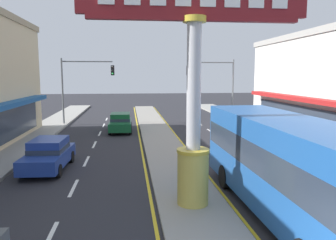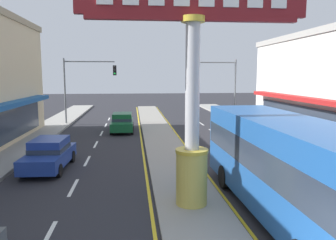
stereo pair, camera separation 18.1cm
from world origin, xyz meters
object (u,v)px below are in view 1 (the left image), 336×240
(district_sign, at_px, (194,79))
(traffic_light_right_side, at_px, (216,79))
(sedan_mid_left_lane, at_px, (49,154))
(bus_near_right_lane, at_px, (294,165))
(sedan_near_left_lane, at_px, (120,122))
(traffic_light_left_side, at_px, (82,80))

(district_sign, xyz_separation_m, traffic_light_right_side, (6.49, 21.62, -0.32))
(district_sign, height_order, sedan_mid_left_lane, district_sign)
(traffic_light_right_side, distance_m, sedan_mid_left_lane, 20.73)
(district_sign, xyz_separation_m, bus_near_right_lane, (2.91, -1.55, -2.70))
(district_sign, height_order, traffic_light_right_side, district_sign)
(sedan_near_left_lane, bearing_deg, district_sign, -79.99)
(bus_near_right_lane, xyz_separation_m, sedan_near_left_lane, (-5.81, 18.02, -1.08))
(district_sign, relative_size, bus_near_right_lane, 0.70)
(sedan_near_left_lane, bearing_deg, traffic_light_right_side, 28.73)
(traffic_light_right_side, bearing_deg, traffic_light_left_side, -175.76)
(traffic_light_left_side, relative_size, bus_near_right_lane, 0.55)
(sedan_near_left_lane, xyz_separation_m, sedan_mid_left_lane, (-3.30, -10.87, 0.00))
(traffic_light_left_side, relative_size, sedan_near_left_lane, 1.44)
(district_sign, relative_size, sedan_mid_left_lane, 1.80)
(sedan_mid_left_lane, bearing_deg, bus_near_right_lane, -38.14)
(district_sign, height_order, bus_near_right_lane, district_sign)
(district_sign, height_order, traffic_light_left_side, district_sign)
(bus_near_right_lane, height_order, sedan_near_left_lane, bus_near_right_lane)
(district_sign, distance_m, sedan_mid_left_lane, 9.17)
(traffic_light_left_side, relative_size, traffic_light_right_side, 1.00)
(bus_near_right_lane, bearing_deg, sedan_near_left_lane, 107.88)
(traffic_light_right_side, relative_size, sedan_near_left_lane, 1.44)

